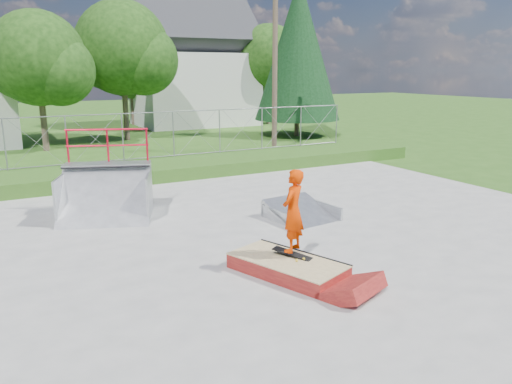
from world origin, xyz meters
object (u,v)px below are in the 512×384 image
grind_box (287,267)px  flat_bank_ramp (302,211)px  skater (293,214)px  quarter_pipe (104,177)px

grind_box → flat_bank_ramp: flat_bank_ramp is taller
flat_bank_ramp → skater: 3.69m
grind_box → skater: (0.17, 0.09, 1.01)m
skater → grind_box: bearing=-5.6°
grind_box → flat_bank_ramp: size_ratio=1.54×
flat_bank_ramp → skater: (-2.12, -2.87, 0.95)m
flat_bank_ramp → skater: bearing=-133.1°
quarter_pipe → flat_bank_ramp: size_ratio=1.43×
skater → flat_bank_ramp: bearing=-160.4°
quarter_pipe → flat_bank_ramp: 5.25m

